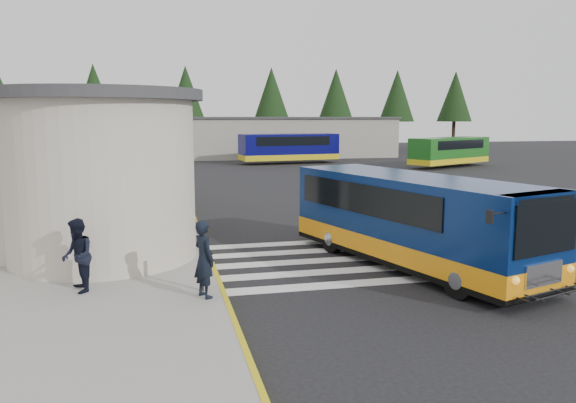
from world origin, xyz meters
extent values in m
plane|color=black|center=(0.00, 0.00, 0.00)|extent=(140.00, 140.00, 0.00)
cube|color=gray|center=(-9.00, 4.00, 0.07)|extent=(10.00, 34.00, 0.15)
cube|color=gold|center=(-4.05, 4.00, 0.08)|extent=(0.12, 34.00, 0.16)
cube|color=#B9B09D|center=(-11.50, 8.00, 2.40)|extent=(10.00, 16.00, 4.50)
cylinder|color=#B9B09D|center=(-7.00, 0.50, 2.40)|extent=(5.20, 5.20, 4.50)
cylinder|color=#38383A|center=(-7.00, 0.50, 4.80)|extent=(5.80, 5.80, 0.30)
cube|color=black|center=(-6.48, 5.00, 1.25)|extent=(0.08, 1.20, 2.20)
cube|color=#38383A|center=(-6.00, 5.00, 2.55)|extent=(1.20, 1.80, 0.12)
cube|color=silver|center=(-0.50, -3.20, 0.01)|extent=(8.00, 0.55, 0.01)
cube|color=silver|center=(-0.50, -2.00, 0.01)|extent=(8.00, 0.55, 0.01)
cube|color=silver|center=(-0.50, -0.80, 0.01)|extent=(8.00, 0.55, 0.01)
cube|color=silver|center=(-0.50, 0.40, 0.01)|extent=(8.00, 0.55, 0.01)
cube|color=silver|center=(-0.50, 1.60, 0.01)|extent=(8.00, 0.55, 0.01)
cube|color=gray|center=(6.00, 42.00, 2.00)|extent=(26.00, 8.00, 4.00)
cube|color=#38383A|center=(6.00, 42.00, 4.10)|extent=(26.40, 8.40, 0.20)
cylinder|color=black|center=(-12.00, 50.00, 1.80)|extent=(0.44, 0.44, 3.60)
cone|color=black|center=(-12.00, 50.00, 6.80)|extent=(4.40, 4.40, 6.40)
cylinder|color=black|center=(-2.00, 50.00, 1.80)|extent=(0.44, 0.44, 3.60)
cone|color=black|center=(-2.00, 50.00, 6.80)|extent=(4.40, 4.40, 6.40)
cylinder|color=black|center=(8.00, 50.00, 1.80)|extent=(0.44, 0.44, 3.60)
cone|color=black|center=(8.00, 50.00, 6.80)|extent=(4.40, 4.40, 6.40)
cylinder|color=black|center=(16.00, 50.00, 1.80)|extent=(0.44, 0.44, 3.60)
cone|color=black|center=(16.00, 50.00, 6.80)|extent=(4.40, 4.40, 6.40)
cylinder|color=black|center=(24.00, 50.00, 1.80)|extent=(0.44, 0.44, 3.60)
cone|color=black|center=(24.00, 50.00, 6.80)|extent=(4.40, 4.40, 6.40)
cylinder|color=black|center=(32.00, 50.00, 1.80)|extent=(0.44, 0.44, 3.60)
cone|color=black|center=(32.00, 50.00, 6.80)|extent=(4.40, 4.40, 6.40)
cube|color=#061C50|center=(1.47, -1.90, 1.47)|extent=(4.65, 8.69, 2.19)
cube|color=orange|center=(1.47, -1.90, 0.63)|extent=(4.68, 8.73, 0.52)
cube|color=black|center=(1.47, -1.90, 0.33)|extent=(4.67, 8.72, 0.20)
cube|color=black|center=(2.69, -5.93, 1.81)|extent=(1.98, 0.65, 1.16)
cube|color=silver|center=(2.69, -5.94, 0.79)|extent=(1.17, 0.40, 0.51)
cube|color=black|center=(0.13, -1.53, 1.91)|extent=(1.81, 5.89, 0.84)
cube|color=black|center=(2.39, -0.85, 1.91)|extent=(1.81, 5.89, 0.84)
cylinder|color=black|center=(1.30, -4.87, 0.45)|extent=(0.53, 0.94, 0.89)
cylinder|color=black|center=(3.26, -4.28, 0.45)|extent=(0.53, 0.94, 0.89)
cylinder|color=black|center=(-0.20, 0.12, 0.45)|extent=(0.53, 0.94, 0.89)
cylinder|color=black|center=(1.76, 0.71, 0.45)|extent=(0.53, 0.94, 0.89)
cube|color=black|center=(1.09, -6.25, 2.19)|extent=(0.09, 0.17, 0.28)
imported|color=black|center=(-4.50, -3.85, 1.04)|extent=(0.66, 0.77, 1.77)
imported|color=black|center=(-7.32, -2.81, 1.01)|extent=(0.84, 0.98, 1.73)
cylinder|color=black|center=(-4.53, -3.36, 0.77)|extent=(0.10, 0.10, 1.25)
cube|color=#06064C|center=(6.23, 33.42, 1.53)|extent=(9.13, 3.55, 2.27)
cube|color=gold|center=(6.23, 33.42, 0.61)|extent=(9.16, 3.58, 0.49)
cube|color=black|center=(6.23, 33.42, 2.07)|extent=(7.17, 3.35, 0.79)
cube|color=#185717|center=(18.61, 26.83, 1.42)|extent=(8.40, 5.65, 2.10)
cube|color=gold|center=(18.61, 26.83, 0.57)|extent=(8.44, 5.69, 0.46)
cube|color=black|center=(18.61, 26.83, 1.92)|extent=(6.78, 4.89, 0.73)
camera|label=1|loc=(-5.45, -16.22, 4.19)|focal=35.00mm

